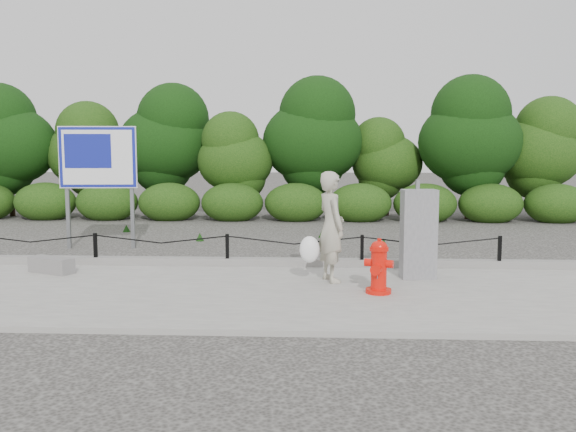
% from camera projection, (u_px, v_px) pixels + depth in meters
% --- Properties ---
extents(ground, '(90.00, 90.00, 0.00)m').
position_uv_depth(ground, '(228.00, 270.00, 11.38)').
color(ground, '#2D2B28').
rests_on(ground, ground).
extents(sidewalk, '(14.00, 4.00, 0.08)m').
position_uv_depth(sidewalk, '(208.00, 293.00, 9.40)').
color(sidewalk, gray).
rests_on(sidewalk, ground).
extents(curb, '(14.00, 0.22, 0.14)m').
position_uv_depth(curb, '(228.00, 262.00, 11.42)').
color(curb, slate).
rests_on(curb, sidewalk).
extents(chain_barrier, '(10.06, 0.06, 0.60)m').
position_uv_depth(chain_barrier, '(227.00, 246.00, 11.33)').
color(chain_barrier, black).
rests_on(chain_barrier, sidewalk).
extents(treeline, '(20.29, 3.60, 4.47)m').
position_uv_depth(treeline, '(269.00, 142.00, 19.97)').
color(treeline, black).
rests_on(treeline, ground).
extents(fire_hydrant, '(0.50, 0.50, 0.84)m').
position_uv_depth(fire_hydrant, '(379.00, 267.00, 9.19)').
color(fire_hydrant, red).
rests_on(fire_hydrant, sidewalk).
extents(pedestrian, '(0.84, 0.78, 1.82)m').
position_uv_depth(pedestrian, '(330.00, 228.00, 9.98)').
color(pedestrian, '#A4A18D').
rests_on(pedestrian, sidewalk).
extents(concrete_block, '(0.90, 0.62, 0.27)m').
position_uv_depth(concrete_block, '(51.00, 265.00, 10.74)').
color(concrete_block, slate).
rests_on(concrete_block, sidewalk).
extents(utility_cabinet, '(0.60, 0.43, 1.66)m').
position_uv_depth(utility_cabinet, '(418.00, 234.00, 10.22)').
color(utility_cabinet, gray).
rests_on(utility_cabinet, sidewalk).
extents(advertising_sign, '(1.72, 0.26, 2.75)m').
position_uv_depth(advertising_sign, '(98.00, 163.00, 13.58)').
color(advertising_sign, slate).
rests_on(advertising_sign, ground).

